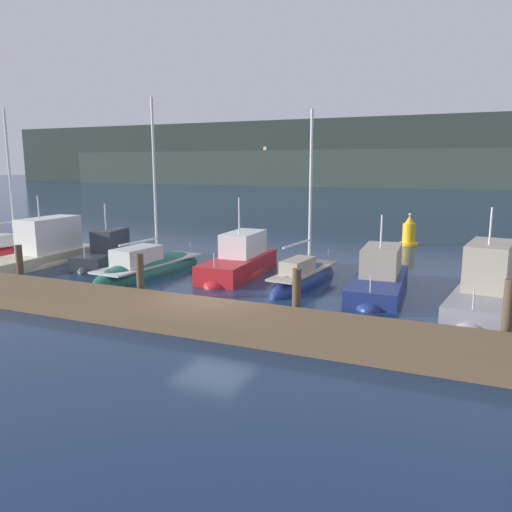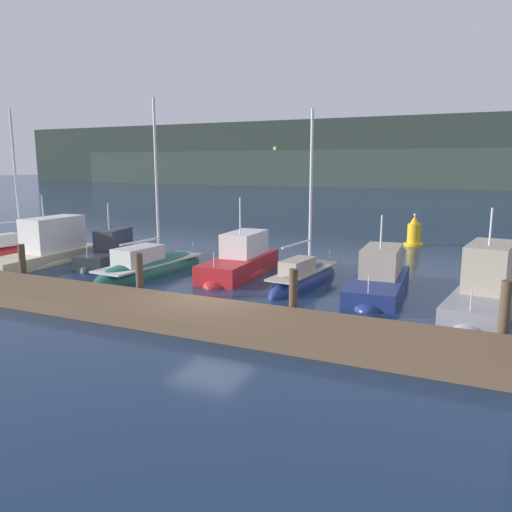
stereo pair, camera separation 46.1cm
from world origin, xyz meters
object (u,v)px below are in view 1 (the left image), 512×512
Objects in this scene: sailboat_berth_6 at (304,282)px; rowboat_adrift at (24,239)px; sailboat_berth_1 at (7,253)px; motorboat_berth_8 at (485,296)px; motorboat_berth_7 at (379,285)px; motorboat_berth_3 at (107,259)px; motorboat_berth_5 at (239,268)px; motorboat_berth_2 at (43,256)px; channel_buoy at (409,233)px; sailboat_berth_4 at (149,271)px.

sailboat_berth_6 is 21.62m from rowboat_adrift.
motorboat_berth_8 is at bearing -1.39° from sailboat_berth_1.
motorboat_berth_7 is 1.87× the size of rowboat_adrift.
motorboat_berth_3 is 7.09m from motorboat_berth_5.
motorboat_berth_8 is at bearing -2.93° from motorboat_berth_3.
sailboat_berth_1 is at bearing -179.54° from motorboat_berth_7.
motorboat_berth_2 is at bearing -175.94° from sailboat_berth_6.
motorboat_berth_8 is at bearing 0.87° from motorboat_berth_2.
channel_buoy is at bearing 107.29° from motorboat_berth_8.
channel_buoy is (-0.31, 12.39, 0.48)m from motorboat_berth_7.
rowboat_adrift is at bearing 169.11° from motorboat_berth_8.
sailboat_berth_4 is 1.10× the size of sailboat_berth_6.
sailboat_berth_6 is 2.39× the size of rowboat_adrift.
motorboat_berth_2 is at bearing -170.78° from motorboat_berth_5.
motorboat_berth_3 is (3.07, 1.19, -0.14)m from motorboat_berth_2.
motorboat_berth_3 is 11.62m from rowboat_adrift.
channel_buoy is (13.12, 12.25, 0.48)m from motorboat_berth_3.
sailboat_berth_6 is (17.05, 0.07, -0.02)m from sailboat_berth_1.
motorboat_berth_7 reaches higher than channel_buoy.
motorboat_berth_2 is 9.53m from rowboat_adrift.
motorboat_berth_3 is at bearing 178.71° from sailboat_berth_6.
motorboat_berth_2 is 0.83× the size of sailboat_berth_4.
motorboat_berth_2 reaches higher than motorboat_berth_7.
sailboat_berth_1 is 1.41× the size of motorboat_berth_5.
motorboat_berth_8 reaches higher than motorboat_berth_7.
motorboat_berth_5 reaches higher than motorboat_berth_7.
motorboat_berth_5 is 10.21m from motorboat_berth_8.
rowboat_adrift is (-4.05, 4.79, -0.12)m from sailboat_berth_1.
channel_buoy is (16.19, 13.43, 0.35)m from motorboat_berth_2.
sailboat_berth_4 reaches higher than motorboat_berth_5.
motorboat_berth_5 is 6.38m from motorboat_berth_7.
sailboat_berth_4 is at bearing -16.50° from motorboat_berth_3.
motorboat_berth_8 reaches higher than rowboat_adrift.
motorboat_berth_2 is 2.19× the size of rowboat_adrift.
motorboat_berth_8 is at bearing 0.22° from sailboat_berth_4.
motorboat_berth_2 is at bearing -36.64° from rowboat_adrift.
motorboat_berth_2 reaches higher than channel_buoy.
motorboat_berth_2 is (3.59, -0.89, 0.27)m from sailboat_berth_1.
motorboat_berth_3 is at bearing -136.96° from channel_buoy.
sailboat_berth_6 is 6.85m from motorboat_berth_8.
motorboat_berth_5 is 1.83× the size of rowboat_adrift.
motorboat_berth_2 is 3.30m from motorboat_berth_3.
sailboat_berth_4 reaches higher than sailboat_berth_1.
rowboat_adrift is (-13.86, 5.43, -0.10)m from sailboat_berth_4.
sailboat_berth_1 is 1.71× the size of motorboat_berth_3.
motorboat_berth_2 is 0.91× the size of sailboat_berth_6.
sailboat_berth_4 is 16.53m from channel_buoy.
sailboat_berth_4 is at bearing -127.09° from channel_buoy.
motorboat_berth_5 is at bearing -117.12° from channel_buoy.
sailboat_berth_4 is 1.40× the size of motorboat_berth_7.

